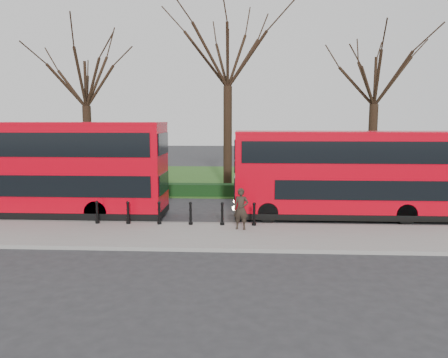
# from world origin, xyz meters

# --- Properties ---
(ground) EXTENTS (120.00, 120.00, 0.00)m
(ground) POSITION_xyz_m (0.00, 0.00, 0.00)
(ground) COLOR #28282B
(ground) RESTS_ON ground
(pavement) EXTENTS (60.00, 4.00, 0.15)m
(pavement) POSITION_xyz_m (0.00, -3.00, 0.07)
(pavement) COLOR gray
(pavement) RESTS_ON ground
(kerb) EXTENTS (60.00, 0.25, 0.16)m
(kerb) POSITION_xyz_m (0.00, -1.00, 0.07)
(kerb) COLOR slate
(kerb) RESTS_ON ground
(grass_verge) EXTENTS (60.00, 18.00, 0.06)m
(grass_verge) POSITION_xyz_m (0.00, 15.00, 0.03)
(grass_verge) COLOR #2B511B
(grass_verge) RESTS_ON ground
(hedge) EXTENTS (60.00, 0.90, 0.80)m
(hedge) POSITION_xyz_m (0.00, 6.80, 0.40)
(hedge) COLOR black
(hedge) RESTS_ON ground
(yellow_line_outer) EXTENTS (60.00, 0.10, 0.01)m
(yellow_line_outer) POSITION_xyz_m (0.00, -0.70, 0.01)
(yellow_line_outer) COLOR yellow
(yellow_line_outer) RESTS_ON ground
(yellow_line_inner) EXTENTS (60.00, 0.10, 0.01)m
(yellow_line_inner) POSITION_xyz_m (0.00, -0.50, 0.01)
(yellow_line_inner) COLOR yellow
(yellow_line_inner) RESTS_ON ground
(tree_left) EXTENTS (6.79, 6.79, 10.61)m
(tree_left) POSITION_xyz_m (-8.00, 10.00, 7.71)
(tree_left) COLOR black
(tree_left) RESTS_ON ground
(tree_mid) EXTENTS (8.35, 8.35, 13.05)m
(tree_mid) POSITION_xyz_m (2.00, 10.00, 9.50)
(tree_mid) COLOR black
(tree_mid) RESTS_ON ground
(tree_right) EXTENTS (6.89, 6.89, 10.77)m
(tree_right) POSITION_xyz_m (12.00, 10.00, 7.83)
(tree_right) COLOR black
(tree_right) RESTS_ON ground
(bollard_row) EXTENTS (7.36, 0.15, 1.00)m
(bollard_row) POSITION_xyz_m (0.10, -1.35, 0.65)
(bollard_row) COLOR black
(bollard_row) RESTS_ON pavement
(bus_lead) EXTENTS (11.95, 2.74, 4.76)m
(bus_lead) POSITION_xyz_m (-6.71, 0.48, 2.40)
(bus_lead) COLOR #BE0111
(bus_lead) RESTS_ON ground
(bus_rear) EXTENTS (10.85, 2.49, 4.32)m
(bus_rear) POSITION_xyz_m (8.20, 0.91, 2.18)
(bus_rear) COLOR #BE0111
(bus_rear) RESTS_ON ground
(pedestrian) EXTENTS (0.73, 0.56, 1.81)m
(pedestrian) POSITION_xyz_m (3.13, -2.09, 1.05)
(pedestrian) COLOR black
(pedestrian) RESTS_ON pavement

